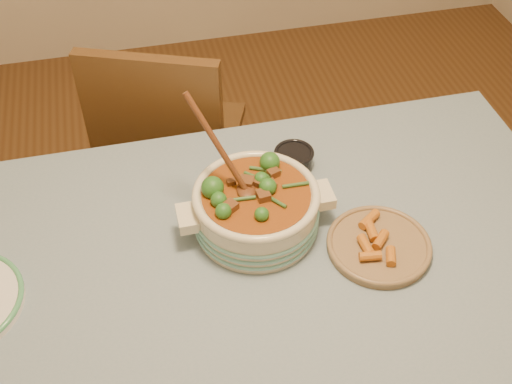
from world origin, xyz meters
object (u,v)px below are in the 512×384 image
stew_casserole (256,206)px  chair_far (168,141)px  condiment_bowl (294,158)px  fried_plate (379,244)px  dining_table (249,304)px

stew_casserole → chair_far: size_ratio=0.40×
stew_casserole → condiment_bowl: 0.24m
stew_casserole → condiment_bowl: (0.15, 0.19, -0.04)m
fried_plate → chair_far: bearing=117.8°
fried_plate → chair_far: size_ratio=0.30×
condiment_bowl → fried_plate: condiment_bowl is taller
fried_plate → chair_far: 0.92m
chair_far → stew_casserole: bearing=124.8°
condiment_bowl → fried_plate: 0.34m
condiment_bowl → dining_table: bearing=-120.4°
dining_table → stew_casserole: stew_casserole is taller
condiment_bowl → chair_far: (-0.30, 0.47, -0.27)m
stew_casserole → fried_plate: stew_casserole is taller
stew_casserole → chair_far: stew_casserole is taller
condiment_bowl → chair_far: 0.61m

